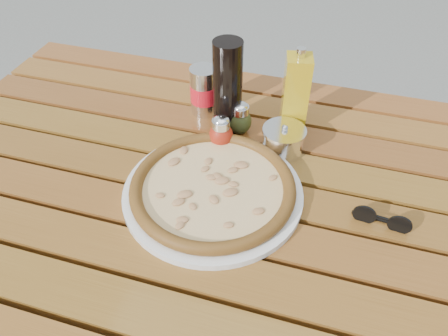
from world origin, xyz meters
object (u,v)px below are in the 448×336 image
(olive_oil_cruet, at_px, (295,95))
(oregano_shaker, at_px, (240,118))
(table, at_px, (221,209))
(pizza, at_px, (213,187))
(soda_can, at_px, (204,91))
(sunglasses, at_px, (382,220))
(parmesan_tin, at_px, (283,140))
(pepper_shaker, at_px, (221,133))
(dark_bottle, at_px, (228,87))
(plate, at_px, (213,193))

(olive_oil_cruet, bearing_deg, oregano_shaker, -159.09)
(table, relative_size, pizza, 3.90)
(soda_can, distance_m, olive_oil_cruet, 0.22)
(sunglasses, bearing_deg, parmesan_tin, 149.98)
(pizza, xyz_separation_m, parmesan_tin, (0.11, 0.18, 0.01))
(parmesan_tin, bearing_deg, table, -124.56)
(table, height_order, pizza, pizza)
(pizza, bearing_deg, sunglasses, 2.79)
(pizza, height_order, pepper_shaker, pepper_shaker)
(table, xyz_separation_m, pizza, (-0.01, -0.03, 0.10))
(table, bearing_deg, soda_can, 115.90)
(pizza, height_order, parmesan_tin, parmesan_tin)
(sunglasses, bearing_deg, soda_can, 156.00)
(dark_bottle, height_order, soda_can, dark_bottle)
(table, relative_size, oregano_shaker, 17.07)
(parmesan_tin, bearing_deg, dark_bottle, 161.63)
(pepper_shaker, bearing_deg, olive_oil_cruet, 37.07)
(table, xyz_separation_m, pepper_shaker, (-0.04, 0.12, 0.11))
(dark_bottle, distance_m, olive_oil_cruet, 0.15)
(dark_bottle, bearing_deg, pizza, -81.02)
(soda_can, height_order, parmesan_tin, soda_can)
(parmesan_tin, distance_m, sunglasses, 0.27)
(pepper_shaker, bearing_deg, oregano_shaker, 67.07)
(olive_oil_cruet, bearing_deg, sunglasses, -48.70)
(oregano_shaker, height_order, parmesan_tin, oregano_shaker)
(oregano_shaker, relative_size, parmesan_tin, 0.79)
(sunglasses, bearing_deg, table, -176.52)
(plate, height_order, dark_bottle, dark_bottle)
(table, relative_size, dark_bottle, 6.36)
(pepper_shaker, relative_size, parmesan_tin, 0.79)
(dark_bottle, bearing_deg, pepper_shaker, -84.96)
(sunglasses, bearing_deg, olive_oil_cruet, 137.68)
(dark_bottle, xyz_separation_m, olive_oil_cruet, (0.15, 0.03, -0.01))
(soda_can, bearing_deg, olive_oil_cruet, -2.94)
(dark_bottle, bearing_deg, oregano_shaker, -15.59)
(pepper_shaker, bearing_deg, pizza, -79.17)
(pizza, distance_m, parmesan_tin, 0.21)
(pepper_shaker, distance_m, olive_oil_cruet, 0.19)
(dark_bottle, relative_size, sunglasses, 1.99)
(pepper_shaker, distance_m, soda_can, 0.14)
(oregano_shaker, relative_size, dark_bottle, 0.37)
(oregano_shaker, bearing_deg, pepper_shaker, -112.93)
(olive_oil_cruet, bearing_deg, pepper_shaker, -142.93)
(pizza, xyz_separation_m, soda_can, (-0.11, 0.27, 0.04))
(parmesan_tin, bearing_deg, plate, -121.29)
(oregano_shaker, distance_m, olive_oil_cruet, 0.14)
(pepper_shaker, relative_size, dark_bottle, 0.37)
(sunglasses, bearing_deg, pizza, -170.83)
(plate, distance_m, pepper_shaker, 0.16)
(plate, xyz_separation_m, dark_bottle, (-0.04, 0.22, 0.10))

